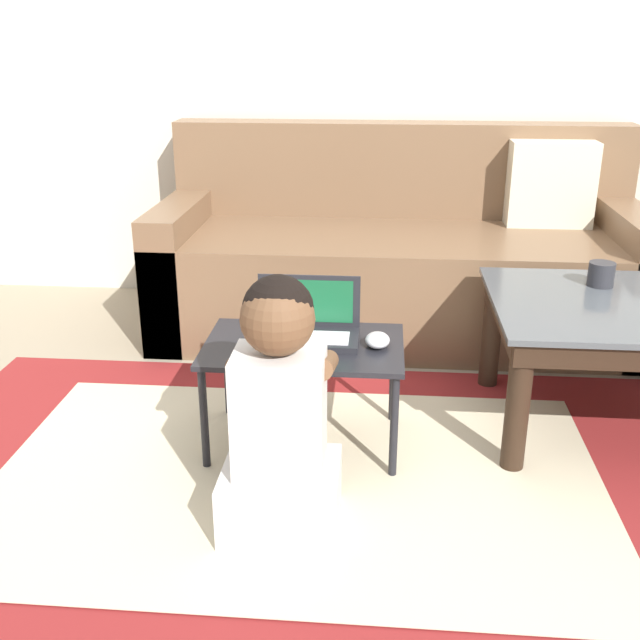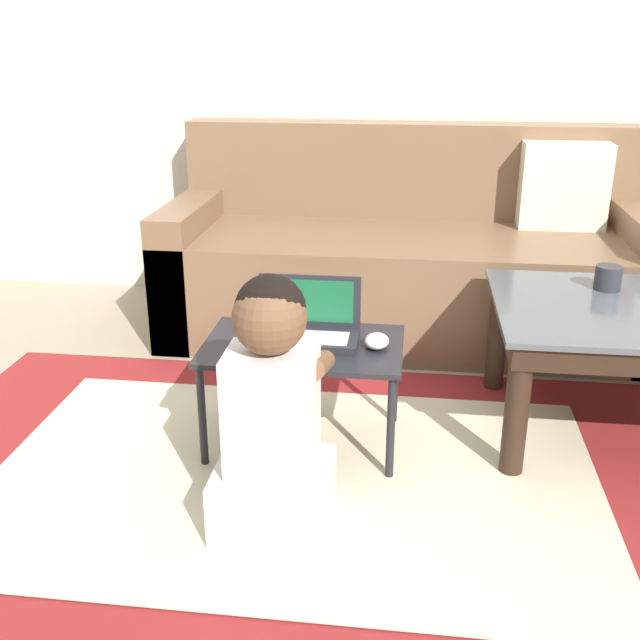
{
  "view_description": "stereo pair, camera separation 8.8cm",
  "coord_description": "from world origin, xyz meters",
  "px_view_note": "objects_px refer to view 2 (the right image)",
  "views": [
    {
      "loc": [
        0.14,
        -2.1,
        1.22
      ],
      "look_at": [
        -0.05,
        0.03,
        0.41
      ],
      "focal_mm": 42.0,
      "sensor_mm": 36.0,
      "label": 1
    },
    {
      "loc": [
        0.23,
        -2.09,
        1.22
      ],
      "look_at": [
        -0.05,
        0.03,
        0.41
      ],
      "focal_mm": 42.0,
      "sensor_mm": 36.0,
      "label": 2
    }
  ],
  "objects_px": {
    "laptop_desk": "(303,355)",
    "cup_on_table": "(608,278)",
    "couch": "(410,262)",
    "computer_mouse": "(377,341)",
    "person_seated": "(272,415)",
    "laptop": "(307,329)"
  },
  "relations": [
    {
      "from": "laptop_desk",
      "to": "computer_mouse",
      "type": "bearing_deg",
      "value": -0.03
    },
    {
      "from": "person_seated",
      "to": "cup_on_table",
      "type": "height_order",
      "value": "person_seated"
    },
    {
      "from": "laptop_desk",
      "to": "computer_mouse",
      "type": "distance_m",
      "value": 0.23
    },
    {
      "from": "computer_mouse",
      "to": "person_seated",
      "type": "height_order",
      "value": "person_seated"
    },
    {
      "from": "couch",
      "to": "laptop",
      "type": "bearing_deg",
      "value": -106.43
    },
    {
      "from": "laptop_desk",
      "to": "cup_on_table",
      "type": "distance_m",
      "value": 1.04
    },
    {
      "from": "person_seated",
      "to": "computer_mouse",
      "type": "bearing_deg",
      "value": 60.6
    },
    {
      "from": "laptop_desk",
      "to": "cup_on_table",
      "type": "relative_size",
      "value": 7.03
    },
    {
      "from": "laptop_desk",
      "to": "person_seated",
      "type": "xyz_separation_m",
      "value": [
        -0.02,
        -0.42,
        0.02
      ]
    },
    {
      "from": "couch",
      "to": "cup_on_table",
      "type": "height_order",
      "value": "couch"
    },
    {
      "from": "laptop",
      "to": "person_seated",
      "type": "xyz_separation_m",
      "value": [
        -0.02,
        -0.46,
        -0.05
      ]
    },
    {
      "from": "couch",
      "to": "cup_on_table",
      "type": "relative_size",
      "value": 23.7
    },
    {
      "from": "cup_on_table",
      "to": "laptop",
      "type": "bearing_deg",
      "value": -161.05
    },
    {
      "from": "computer_mouse",
      "to": "couch",
      "type": "bearing_deg",
      "value": 85.29
    },
    {
      "from": "computer_mouse",
      "to": "person_seated",
      "type": "relative_size",
      "value": 0.14
    },
    {
      "from": "computer_mouse",
      "to": "person_seated",
      "type": "bearing_deg",
      "value": -119.4
    },
    {
      "from": "couch",
      "to": "person_seated",
      "type": "relative_size",
      "value": 2.94
    },
    {
      "from": "laptop_desk",
      "to": "computer_mouse",
      "type": "height_order",
      "value": "computer_mouse"
    },
    {
      "from": "computer_mouse",
      "to": "cup_on_table",
      "type": "distance_m",
      "value": 0.83
    },
    {
      "from": "couch",
      "to": "cup_on_table",
      "type": "xyz_separation_m",
      "value": [
        0.65,
        -0.71,
        0.18
      ]
    },
    {
      "from": "couch",
      "to": "laptop_desk",
      "type": "distance_m",
      "value": 1.12
    },
    {
      "from": "laptop_desk",
      "to": "laptop",
      "type": "relative_size",
      "value": 1.9
    }
  ]
}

